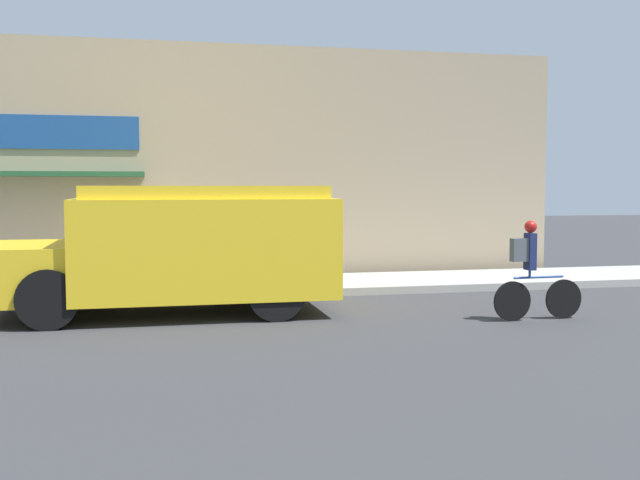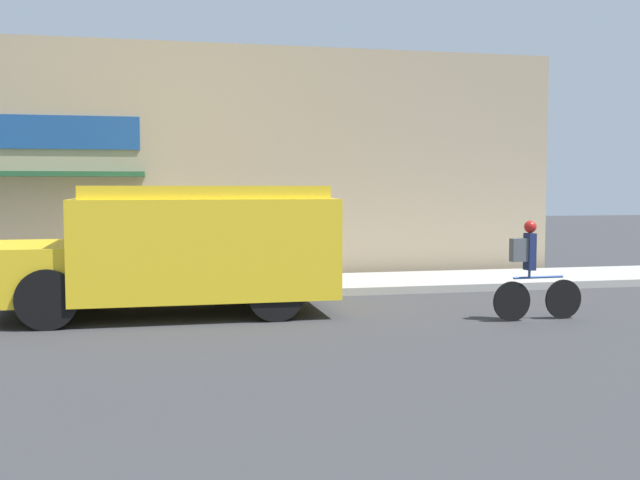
{
  "view_description": "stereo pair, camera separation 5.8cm",
  "coord_description": "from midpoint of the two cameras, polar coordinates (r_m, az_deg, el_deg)",
  "views": [
    {
      "loc": [
        -0.32,
        -13.74,
        2.09
      ],
      "look_at": [
        2.7,
        -0.2,
        1.1
      ],
      "focal_mm": 42.0,
      "sensor_mm": 36.0,
      "label": 1
    },
    {
      "loc": [
        -0.27,
        -13.75,
        2.09
      ],
      "look_at": [
        2.7,
        -0.2,
        1.1
      ],
      "focal_mm": 42.0,
      "sensor_mm": 36.0,
      "label": 2
    }
  ],
  "objects": [
    {
      "name": "trash_bin",
      "position": [
        15.15,
        -6.67,
        -1.59
      ],
      "size": [
        0.6,
        0.6,
        0.89
      ],
      "color": "#38383D",
      "rests_on": "sidewalk"
    },
    {
      "name": "sidewalk",
      "position": [
        15.11,
        -11.14,
        -3.66
      ],
      "size": [
        28.0,
        2.45,
        0.15
      ],
      "color": "#ADAAA3",
      "rests_on": "ground_plane"
    },
    {
      "name": "school_bus",
      "position": [
        12.51,
        -10.37,
        -0.48
      ],
      "size": [
        5.47,
        2.87,
        2.11
      ],
      "rotation": [
        0.0,
        0.0,
        -0.0
      ],
      "color": "yellow",
      "rests_on": "ground_plane"
    },
    {
      "name": "ground_plane",
      "position": [
        13.91,
        -11.03,
        -4.64
      ],
      "size": [
        70.0,
        70.0,
        0.0
      ],
      "primitive_type": "plane",
      "color": "#38383A"
    },
    {
      "name": "cyclist",
      "position": [
        12.14,
        15.96,
        -2.37
      ],
      "size": [
        1.53,
        0.21,
        1.57
      ],
      "rotation": [
        0.0,
        0.0,
        0.04
      ],
      "color": "black",
      "rests_on": "ground_plane"
    },
    {
      "name": "storefront",
      "position": [
        16.61,
        -11.62,
        5.77
      ],
      "size": [
        17.92,
        0.98,
        5.2
      ],
      "color": "tan",
      "rests_on": "ground_plane"
    }
  ]
}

